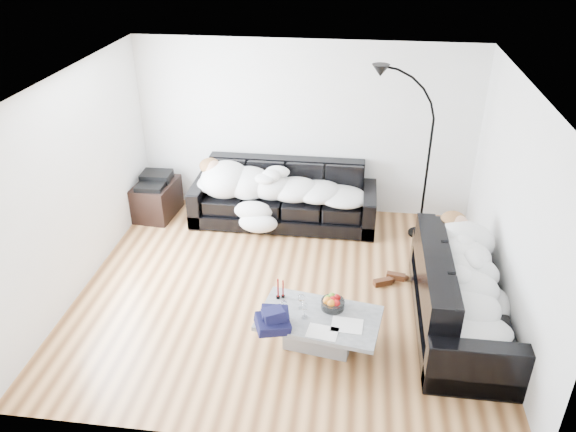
# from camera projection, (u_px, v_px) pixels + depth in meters

# --- Properties ---
(ground) EXTENTS (5.00, 5.00, 0.00)m
(ground) POSITION_uv_depth(u_px,v_px,m) (285.00, 291.00, 6.94)
(ground) COLOR brown
(ground) RESTS_ON ground
(wall_back) EXTENTS (5.00, 0.02, 2.60)m
(wall_back) POSITION_uv_depth(u_px,v_px,m) (305.00, 129.00, 8.27)
(wall_back) COLOR silver
(wall_back) RESTS_ON ground
(wall_left) EXTENTS (0.02, 4.50, 2.60)m
(wall_left) POSITION_uv_depth(u_px,v_px,m) (74.00, 185.00, 6.60)
(wall_left) COLOR silver
(wall_left) RESTS_ON ground
(wall_right) EXTENTS (0.02, 4.50, 2.60)m
(wall_right) POSITION_uv_depth(u_px,v_px,m) (515.00, 211.00, 6.03)
(wall_right) COLOR silver
(wall_right) RESTS_ON ground
(ceiling) EXTENTS (5.00, 5.00, 0.00)m
(ceiling) POSITION_uv_depth(u_px,v_px,m) (284.00, 84.00, 5.69)
(ceiling) COLOR white
(ceiling) RESTS_ON ground
(sofa_back) EXTENTS (2.71, 0.94, 0.89)m
(sofa_back) POSITION_uv_depth(u_px,v_px,m) (284.00, 195.00, 8.28)
(sofa_back) COLOR black
(sofa_back) RESTS_ON ground
(sofa_right) EXTENTS (0.97, 2.25, 0.91)m
(sofa_right) POSITION_uv_depth(u_px,v_px,m) (463.00, 292.00, 6.17)
(sofa_right) COLOR black
(sofa_right) RESTS_ON ground
(sleeper_back) EXTENTS (2.29, 0.79, 0.46)m
(sleeper_back) POSITION_uv_depth(u_px,v_px,m) (283.00, 184.00, 8.13)
(sleeper_back) COLOR silver
(sleeper_back) RESTS_ON sofa_back
(sleeper_right) EXTENTS (0.82, 1.93, 0.47)m
(sleeper_right) POSITION_uv_depth(u_px,v_px,m) (466.00, 277.00, 6.07)
(sleeper_right) COLOR silver
(sleeper_right) RESTS_ON sofa_right
(teal_cushion) EXTENTS (0.42, 0.38, 0.20)m
(teal_cushion) POSITION_uv_depth(u_px,v_px,m) (453.00, 239.00, 6.65)
(teal_cushion) COLOR #094243
(teal_cushion) RESTS_ON sofa_right
(coffee_table) EXTENTS (1.37, 0.93, 0.37)m
(coffee_table) POSITION_uv_depth(u_px,v_px,m) (319.00, 330.00, 6.02)
(coffee_table) COLOR #939699
(coffee_table) RESTS_ON ground
(fruit_bowl) EXTENTS (0.27, 0.27, 0.16)m
(fruit_bowl) POSITION_uv_depth(u_px,v_px,m) (333.00, 302.00, 6.02)
(fruit_bowl) COLOR white
(fruit_bowl) RESTS_ON coffee_table
(wine_glass_a) EXTENTS (0.08, 0.08, 0.18)m
(wine_glass_a) POSITION_uv_depth(u_px,v_px,m) (301.00, 302.00, 6.01)
(wine_glass_a) COLOR white
(wine_glass_a) RESTS_ON coffee_table
(wine_glass_b) EXTENTS (0.09, 0.09, 0.16)m
(wine_glass_b) POSITION_uv_depth(u_px,v_px,m) (284.00, 307.00, 5.94)
(wine_glass_b) COLOR white
(wine_glass_b) RESTS_ON coffee_table
(wine_glass_c) EXTENTS (0.10, 0.10, 0.18)m
(wine_glass_c) POSITION_uv_depth(u_px,v_px,m) (304.00, 310.00, 5.88)
(wine_glass_c) COLOR white
(wine_glass_c) RESTS_ON coffee_table
(candle_left) EXTENTS (0.06, 0.06, 0.25)m
(candle_left) POSITION_uv_depth(u_px,v_px,m) (278.00, 289.00, 6.15)
(candle_left) COLOR maroon
(candle_left) RESTS_ON coffee_table
(candle_right) EXTENTS (0.04, 0.04, 0.22)m
(candle_right) POSITION_uv_depth(u_px,v_px,m) (283.00, 289.00, 6.18)
(candle_right) COLOR maroon
(candle_right) RESTS_ON coffee_table
(newspaper_a) EXTENTS (0.34, 0.27, 0.01)m
(newspaper_a) POSITION_uv_depth(u_px,v_px,m) (347.00, 325.00, 5.80)
(newspaper_a) COLOR silver
(newspaper_a) RESTS_ON coffee_table
(newspaper_b) EXTENTS (0.34, 0.27, 0.01)m
(newspaper_b) POSITION_uv_depth(u_px,v_px,m) (322.00, 332.00, 5.71)
(newspaper_b) COLOR silver
(newspaper_b) RESTS_ON coffee_table
(navy_jacket) EXTENTS (0.45, 0.43, 0.18)m
(navy_jacket) POSITION_uv_depth(u_px,v_px,m) (270.00, 313.00, 5.71)
(navy_jacket) COLOR black
(navy_jacket) RESTS_ON coffee_table
(shoes) EXTENTS (0.45, 0.37, 0.09)m
(shoes) POSITION_uv_depth(u_px,v_px,m) (389.00, 279.00, 7.09)
(shoes) COLOR #472311
(shoes) RESTS_ON ground
(av_cabinet) EXTENTS (0.60, 0.82, 0.53)m
(av_cabinet) POSITION_uv_depth(u_px,v_px,m) (157.00, 199.00, 8.55)
(av_cabinet) COLOR black
(av_cabinet) RESTS_ON ground
(stereo) EXTENTS (0.45, 0.35, 0.13)m
(stereo) POSITION_uv_depth(u_px,v_px,m) (154.00, 179.00, 8.39)
(stereo) COLOR black
(stereo) RESTS_ON av_cabinet
(floor_lamp) EXTENTS (0.81, 0.40, 2.14)m
(floor_lamp) POSITION_uv_depth(u_px,v_px,m) (428.00, 166.00, 7.65)
(floor_lamp) COLOR black
(floor_lamp) RESTS_ON ground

